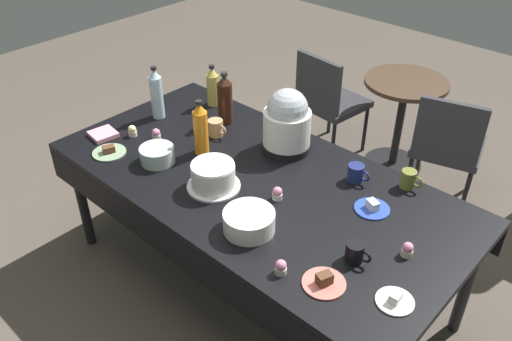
% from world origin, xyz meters
% --- Properties ---
extents(ground, '(9.00, 9.00, 0.00)m').
position_xyz_m(ground, '(0.00, 0.00, 0.00)').
color(ground, brown).
extents(potluck_table, '(2.20, 1.10, 0.75)m').
position_xyz_m(potluck_table, '(0.00, 0.00, 0.69)').
color(potluck_table, black).
rests_on(potluck_table, ground).
extents(frosted_layer_cake, '(0.27, 0.27, 0.14)m').
position_xyz_m(frosted_layer_cake, '(-0.11, -0.20, 0.82)').
color(frosted_layer_cake, silver).
rests_on(frosted_layer_cake, potluck_table).
extents(slow_cooker, '(0.27, 0.27, 0.36)m').
position_xyz_m(slow_cooker, '(-0.07, 0.32, 0.92)').
color(slow_cooker, black).
rests_on(slow_cooker, potluck_table).
extents(glass_salad_bowl, '(0.19, 0.19, 0.09)m').
position_xyz_m(glass_salad_bowl, '(-0.50, -0.24, 0.79)').
color(glass_salad_bowl, '#B2C6BC').
rests_on(glass_salad_bowl, potluck_table).
extents(ceramic_snack_bowl, '(0.24, 0.24, 0.10)m').
position_xyz_m(ceramic_snack_bowl, '(0.25, -0.31, 0.80)').
color(ceramic_snack_bowl, silver).
rests_on(ceramic_snack_bowl, potluck_table).
extents(dessert_plate_white, '(0.15, 0.15, 0.05)m').
position_xyz_m(dessert_plate_white, '(0.95, -0.24, 0.76)').
color(dessert_plate_white, white).
rests_on(dessert_plate_white, potluck_table).
extents(dessert_plate_sage, '(0.18, 0.18, 0.04)m').
position_xyz_m(dessert_plate_sage, '(-0.76, -0.37, 0.76)').
color(dessert_plate_sage, '#8CA87F').
rests_on(dessert_plate_sage, potluck_table).
extents(dessert_plate_coral, '(0.18, 0.18, 0.05)m').
position_xyz_m(dessert_plate_coral, '(0.69, -0.35, 0.76)').
color(dessert_plate_coral, '#E07266').
rests_on(dessert_plate_coral, potluck_table).
extents(dessert_plate_cobalt, '(0.17, 0.17, 0.05)m').
position_xyz_m(dessert_plate_cobalt, '(0.58, 0.19, 0.76)').
color(dessert_plate_cobalt, '#2D4CB2').
rests_on(dessert_plate_cobalt, potluck_table).
extents(cupcake_vanilla, '(0.05, 0.05, 0.07)m').
position_xyz_m(cupcake_vanilla, '(0.53, -0.42, 0.78)').
color(cupcake_vanilla, beige).
rests_on(cupcake_vanilla, potluck_table).
extents(cupcake_cocoa, '(0.05, 0.05, 0.07)m').
position_xyz_m(cupcake_cocoa, '(-0.69, -0.10, 0.78)').
color(cupcake_cocoa, beige).
rests_on(cupcake_cocoa, potluck_table).
extents(cupcake_lemon, '(0.05, 0.05, 0.07)m').
position_xyz_m(cupcake_lemon, '(0.85, 0.02, 0.78)').
color(cupcake_lemon, beige).
rests_on(cupcake_lemon, potluck_table).
extents(cupcake_rose, '(0.05, 0.05, 0.07)m').
position_xyz_m(cupcake_rose, '(-0.82, -0.17, 0.78)').
color(cupcake_rose, beige).
rests_on(cupcake_rose, potluck_table).
extents(cupcake_berry, '(0.05, 0.05, 0.07)m').
position_xyz_m(cupcake_berry, '(0.19, -0.05, 0.78)').
color(cupcake_berry, beige).
rests_on(cupcake_berry, potluck_table).
extents(soda_bottle_orange_juice, '(0.08, 0.08, 0.32)m').
position_xyz_m(soda_bottle_orange_juice, '(-0.39, -0.02, 0.90)').
color(soda_bottle_orange_juice, orange).
rests_on(soda_bottle_orange_juice, potluck_table).
extents(soda_bottle_water, '(0.08, 0.08, 0.33)m').
position_xyz_m(soda_bottle_water, '(-0.89, 0.08, 0.90)').
color(soda_bottle_water, silver).
rests_on(soda_bottle_water, potluck_table).
extents(soda_bottle_cola, '(0.09, 0.09, 0.32)m').
position_xyz_m(soda_bottle_cola, '(-0.54, 0.31, 0.90)').
color(soda_bottle_cola, '#33190F').
rests_on(soda_bottle_cola, potluck_table).
extents(soda_bottle_ginger_ale, '(0.08, 0.08, 0.27)m').
position_xyz_m(soda_bottle_ginger_ale, '(-0.76, 0.42, 0.87)').
color(soda_bottle_ginger_ale, gold).
rests_on(soda_bottle_ginger_ale, potluck_table).
extents(coffee_mug_olive, '(0.12, 0.08, 0.10)m').
position_xyz_m(coffee_mug_olive, '(0.61, 0.46, 0.80)').
color(coffee_mug_olive, olive).
rests_on(coffee_mug_olive, potluck_table).
extents(coffee_mug_black, '(0.12, 0.08, 0.09)m').
position_xyz_m(coffee_mug_black, '(0.71, -0.15, 0.79)').
color(coffee_mug_black, black).
rests_on(coffee_mug_black, potluck_table).
extents(coffee_mug_navy, '(0.12, 0.08, 0.09)m').
position_xyz_m(coffee_mug_navy, '(0.39, 0.33, 0.80)').
color(coffee_mug_navy, navy).
rests_on(coffee_mug_navy, potluck_table).
extents(coffee_mug_tan, '(0.13, 0.09, 0.10)m').
position_xyz_m(coffee_mug_tan, '(-0.47, 0.17, 0.80)').
color(coffee_mug_tan, tan).
rests_on(coffee_mug_tan, potluck_table).
extents(paper_napkin_stack, '(0.16, 0.16, 0.02)m').
position_xyz_m(paper_napkin_stack, '(-0.94, -0.29, 0.76)').
color(paper_napkin_stack, pink).
rests_on(paper_napkin_stack, potluck_table).
extents(maroon_chair_left, '(0.49, 0.49, 0.85)m').
position_xyz_m(maroon_chair_left, '(-0.56, 1.42, 0.49)').
color(maroon_chair_left, '#333338').
rests_on(maroon_chair_left, ground).
extents(maroon_chair_right, '(0.54, 0.54, 0.85)m').
position_xyz_m(maroon_chair_right, '(0.42, 1.42, 0.49)').
color(maroon_chair_right, '#333338').
rests_on(maroon_chair_right, ground).
extents(round_cafe_table, '(0.60, 0.60, 0.72)m').
position_xyz_m(round_cafe_table, '(-0.05, 1.64, 0.50)').
color(round_cafe_table, '#473323').
rests_on(round_cafe_table, ground).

